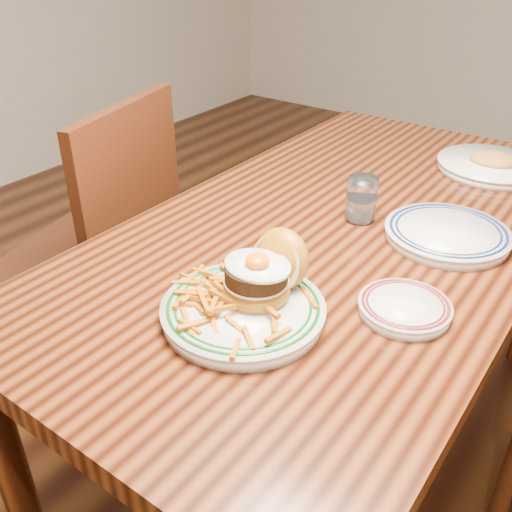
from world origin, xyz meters
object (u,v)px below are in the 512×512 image
Objects in this scene: main_plate at (250,296)px; side_plate at (405,307)px; chair_left at (102,251)px; table at (342,255)px.

side_plate is at bearing 40.52° from main_plate.
main_plate is (0.73, -0.24, 0.27)m from chair_left.
chair_left is at bearing 166.04° from main_plate.
table is at bearing 98.59° from main_plate.
main_plate is 0.28m from side_plate.
chair_left is 0.99m from side_plate.
chair_left reaches higher than main_plate.
main_plate reaches higher than table.
chair_left reaches higher than side_plate.
table is 0.37m from side_plate.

